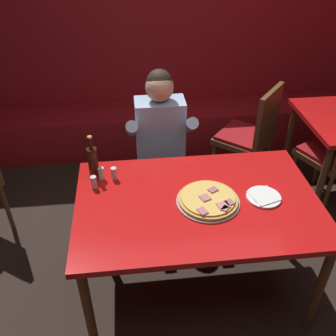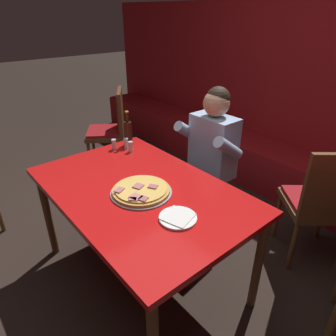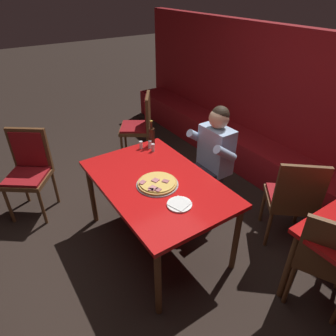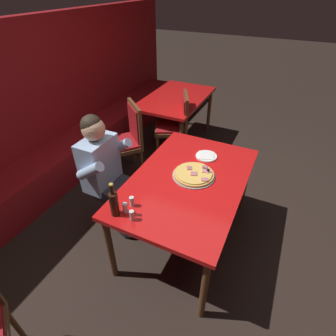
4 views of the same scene
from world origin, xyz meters
name	(u,v)px [view 2 (image 2 of 4)]	position (x,y,z in m)	size (l,w,h in m)	color
ground_plane	(144,275)	(0.00, 0.00, 0.00)	(24.00, 24.00, 0.00)	black
booth_wall_panel	(312,102)	(0.00, 2.18, 0.95)	(6.80, 0.16, 1.90)	maroon
booth_bench	(283,173)	(0.00, 1.86, 0.23)	(6.46, 0.48, 0.46)	maroon
main_dining_table	(140,198)	(0.00, 0.00, 0.70)	(1.48, 0.96, 0.78)	brown
pizza	(141,191)	(0.06, -0.03, 0.80)	(0.38, 0.38, 0.05)	#9E9EA3
plate_white_paper	(178,218)	(0.40, -0.03, 0.79)	(0.21, 0.21, 0.02)	white
beer_bottle	(128,132)	(-0.63, 0.33, 0.89)	(0.07, 0.07, 0.29)	black
shaker_black_pepper	(126,144)	(-0.58, 0.28, 0.82)	(0.04, 0.04, 0.09)	silver
shaker_oregano	(131,147)	(-0.50, 0.27, 0.82)	(0.04, 0.04, 0.09)	silver
shaker_parmesan	(114,145)	(-0.63, 0.19, 0.82)	(0.04, 0.04, 0.09)	silver
diner_seated_blue_shirt	(206,157)	(-0.15, 0.77, 0.71)	(0.53, 0.53, 1.27)	black
dining_chair_by_booth	(323,199)	(0.71, 1.12, 0.57)	(0.62, 0.62, 1.00)	brown
dining_chair_side_aisle	(112,126)	(-1.64, 0.74, 0.58)	(0.61, 0.61, 1.00)	brown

